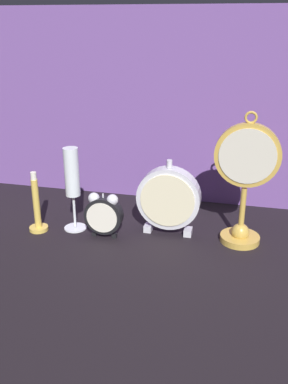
# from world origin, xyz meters

# --- Properties ---
(ground_plane) EXTENTS (4.00, 4.00, 0.00)m
(ground_plane) POSITION_xyz_m (0.00, 0.00, 0.00)
(ground_plane) COLOR black
(fabric_backdrop_drape) EXTENTS (1.80, 0.01, 0.56)m
(fabric_backdrop_drape) POSITION_xyz_m (0.00, 0.33, 0.28)
(fabric_backdrop_drape) COLOR #6B478E
(fabric_backdrop_drape) RESTS_ON ground_plane
(pocket_watch_on_stand) EXTENTS (0.16, 0.10, 0.33)m
(pocket_watch_on_stand) POSITION_xyz_m (0.25, 0.08, 0.16)
(pocket_watch_on_stand) COLOR gold
(pocket_watch_on_stand) RESTS_ON ground_plane
(alarm_clock_twin_bell) EXTENTS (0.10, 0.03, 0.12)m
(alarm_clock_twin_bell) POSITION_xyz_m (-0.09, 0.03, 0.07)
(alarm_clock_twin_bell) COLOR black
(alarm_clock_twin_bell) RESTS_ON ground_plane
(mantel_clock_silver) EXTENTS (0.16, 0.04, 0.20)m
(mantel_clock_silver) POSITION_xyz_m (0.06, 0.09, 0.10)
(mantel_clock_silver) COLOR silver
(mantel_clock_silver) RESTS_ON ground_plane
(champagne_flute) EXTENTS (0.06, 0.06, 0.23)m
(champagne_flute) POSITION_xyz_m (-0.19, 0.06, 0.14)
(champagne_flute) COLOR silver
(champagne_flute) RESTS_ON ground_plane
(brass_candlestick) EXTENTS (0.05, 0.05, 0.16)m
(brass_candlestick) POSITION_xyz_m (-0.28, 0.02, 0.06)
(brass_candlestick) COLOR gold
(brass_candlestick) RESTS_ON ground_plane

